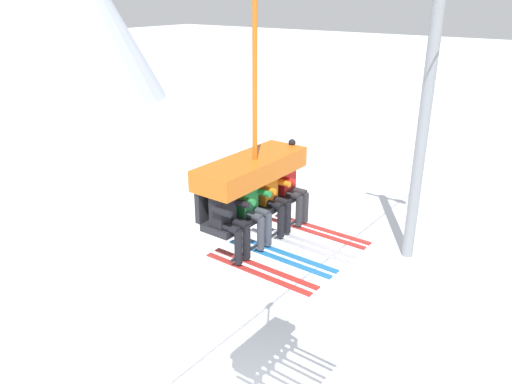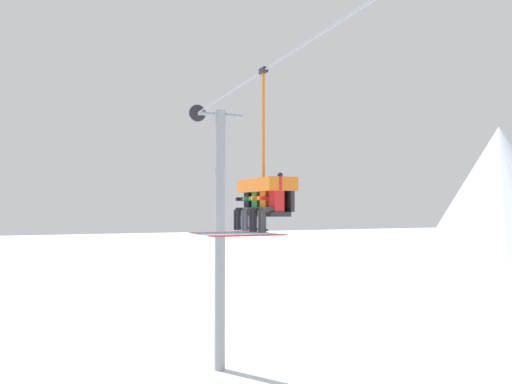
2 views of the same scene
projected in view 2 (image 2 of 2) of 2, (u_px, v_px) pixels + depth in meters
mountain_peak_west at (500, 190)px, 58.92m from camera, size 17.84×17.84×15.12m
lift_tower_near at (219, 232)px, 16.76m from camera, size 0.36×1.88×8.83m
lift_cable at (304, 44)px, 9.63m from camera, size 17.09×0.05×0.05m
chairlift_chair at (266, 190)px, 11.41m from camera, size 1.92×0.74×3.71m
skier_black at (246, 205)px, 12.00m from camera, size 0.46×1.70×1.23m
skier_green at (253, 205)px, 11.54m from camera, size 0.46×1.70×1.23m
skier_orange at (262, 204)px, 11.08m from camera, size 0.46×1.70×1.23m
skier_red at (271, 203)px, 10.62m from camera, size 0.48×1.70×1.34m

